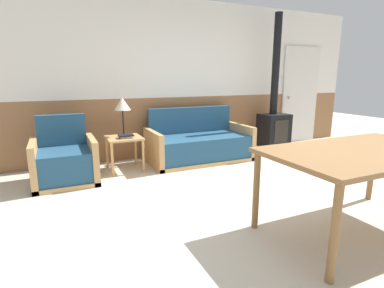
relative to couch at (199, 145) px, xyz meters
The scene contains 10 objects.
ground_plane 2.07m from the couch, 85.23° to the right, with size 16.00×16.00×0.00m, color beige.
wall_back 1.24m from the couch, 73.57° to the left, with size 7.20×0.06×2.70m.
couch is the anchor object (origin of this frame).
armchair 2.12m from the couch, behind, with size 0.80×0.78×0.88m.
side_table 1.28m from the couch, behind, with size 0.51×0.51×0.51m.
table_lamp 1.44m from the couch, behind, with size 0.24×0.24×0.58m.
book_stack 1.29m from the couch, behind, with size 0.22×0.16×0.05m.
dining_table 2.81m from the couch, 84.68° to the right, with size 1.73×0.98×0.77m.
wood_stove 1.66m from the couch, ahead, with size 0.52×0.44×2.52m.
entry_door 2.83m from the couch, 11.09° to the left, with size 0.95×0.09×2.02m.
Camera 1 is at (-2.34, -2.39, 1.39)m, focal length 28.00 mm.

